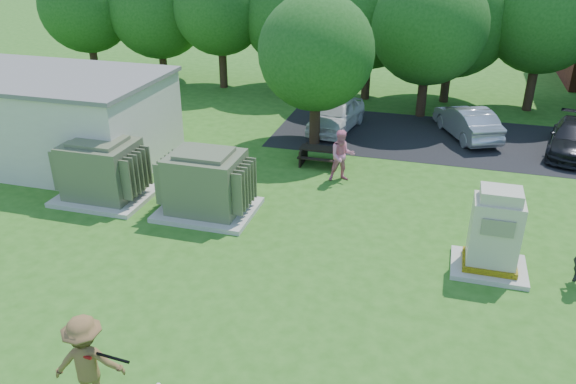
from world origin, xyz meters
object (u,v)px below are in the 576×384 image
(transformer_left, at_px, (102,171))
(transformer_right, at_px, (206,184))
(batter, at_px, (88,362))
(car_dark, at_px, (574,138))
(car_white, at_px, (336,115))
(generator_cabinet, at_px, (494,236))
(car_silver_a, at_px, (467,122))
(picnic_table, at_px, (320,154))
(person_at_picnic, at_px, (342,156))

(transformer_left, xyz_separation_m, transformer_right, (3.70, 0.00, 0.00))
(batter, relative_size, car_dark, 0.46)
(car_white, bearing_deg, transformer_right, -95.82)
(car_white, bearing_deg, transformer_left, -115.23)
(generator_cabinet, height_order, car_dark, generator_cabinet)
(transformer_left, distance_m, car_white, 10.78)
(transformer_right, xyz_separation_m, batter, (1.07, -7.92, 0.02))
(generator_cabinet, bearing_deg, car_silver_a, 93.27)
(batter, bearing_deg, picnic_table, -116.41)
(batter, xyz_separation_m, person_at_picnic, (2.54, 11.52, -0.06))
(transformer_right, bearing_deg, transformer_left, 180.00)
(picnic_table, bearing_deg, car_dark, 22.43)
(generator_cabinet, xyz_separation_m, car_dark, (3.49, 9.73, -0.40))
(car_dark, bearing_deg, batter, -110.80)
(picnic_table, height_order, car_dark, car_dark)
(generator_cabinet, bearing_deg, transformer_right, 173.22)
(transformer_left, height_order, picnic_table, transformer_left)
(transformer_right, height_order, car_silver_a, transformer_right)
(transformer_right, xyz_separation_m, car_dark, (11.99, 8.72, -0.34))
(transformer_right, xyz_separation_m, car_silver_a, (7.89, 9.55, -0.30))
(transformer_left, bearing_deg, generator_cabinet, -4.74)
(picnic_table, xyz_separation_m, batter, (-1.49, -12.75, 0.58))
(transformer_right, distance_m, picnic_table, 5.49)
(picnic_table, distance_m, batter, 12.85)
(person_at_picnic, bearing_deg, batter, -124.46)
(generator_cabinet, bearing_deg, picnic_table, 135.48)
(batter, relative_size, person_at_picnic, 1.06)
(generator_cabinet, height_order, car_white, generator_cabinet)
(person_at_picnic, distance_m, car_silver_a, 7.34)
(generator_cabinet, distance_m, car_silver_a, 10.59)
(transformer_right, height_order, picnic_table, transformer_right)
(car_dark, bearing_deg, car_silver_a, -179.02)
(person_at_picnic, xyz_separation_m, car_silver_a, (4.29, 5.95, -0.26))
(person_at_picnic, distance_m, car_dark, 9.83)
(batter, bearing_deg, car_white, -114.01)
(generator_cabinet, bearing_deg, transformer_left, 175.26)
(transformer_right, bearing_deg, picnic_table, 62.11)
(batter, height_order, car_silver_a, batter)
(transformer_left, distance_m, generator_cabinet, 12.24)
(picnic_table, xyz_separation_m, car_silver_a, (5.34, 4.73, 0.26))
(car_dark, bearing_deg, transformer_left, -138.46)
(person_at_picnic, height_order, car_white, person_at_picnic)
(generator_cabinet, distance_m, person_at_picnic, 6.72)
(transformer_left, height_order, transformer_right, same)
(transformer_right, relative_size, generator_cabinet, 1.27)
(car_white, bearing_deg, picnic_table, -78.00)
(person_at_picnic, relative_size, car_dark, 0.43)
(car_dark, bearing_deg, generator_cabinet, -97.27)
(car_white, bearing_deg, car_dark, 7.45)
(car_silver_a, relative_size, car_dark, 0.95)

